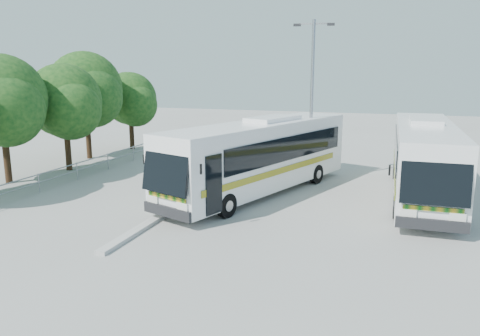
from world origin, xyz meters
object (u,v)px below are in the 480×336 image
(tree_far_e, at_px, (131,99))
(lamppost, at_px, (312,95))
(tree_far_b, at_px, (2,99))
(coach_adjacent, at_px, (424,158))
(tree_far_c, at_px, (65,101))
(coach_main, at_px, (260,155))
(tree_far_d, at_px, (86,89))

(tree_far_e, relative_size, lamppost, 0.69)
(tree_far_b, bearing_deg, coach_adjacent, 11.15)
(tree_far_b, distance_m, coach_adjacent, 21.82)
(tree_far_e, distance_m, coach_adjacent, 22.40)
(tree_far_b, xyz_separation_m, tree_far_c, (0.89, 3.90, -0.31))
(tree_far_e, bearing_deg, lamppost, -23.94)
(tree_far_e, distance_m, coach_main, 16.56)
(lamppost, bearing_deg, tree_far_b, -166.58)
(tree_far_b, height_order, tree_far_d, tree_far_d)
(tree_far_d, xyz_separation_m, lamppost, (15.80, -2.21, -0.05))
(coach_main, height_order, lamppost, lamppost)
(tree_far_b, height_order, tree_far_e, tree_far_b)
(tree_far_d, relative_size, tree_far_e, 1.24)
(tree_far_b, relative_size, lamppost, 0.81)
(tree_far_d, bearing_deg, tree_far_b, -87.77)
(tree_far_b, bearing_deg, tree_far_c, 77.09)
(tree_far_c, height_order, coach_main, tree_far_c)
(tree_far_c, distance_m, coach_main, 12.99)
(tree_far_e, distance_m, lamppost, 16.56)
(coach_adjacent, bearing_deg, tree_far_e, 158.60)
(tree_far_d, bearing_deg, coach_main, -21.03)
(tree_far_b, height_order, tree_far_c, tree_far_b)
(coach_main, distance_m, lamppost, 4.62)
(lamppost, bearing_deg, coach_main, -127.50)
(tree_far_b, distance_m, tree_far_d, 7.61)
(tree_far_c, height_order, tree_far_e, tree_far_c)
(tree_far_d, relative_size, coach_main, 0.57)
(tree_far_b, relative_size, tree_far_d, 0.95)
(tree_far_c, bearing_deg, tree_far_e, 93.54)
(tree_far_b, bearing_deg, tree_far_d, 92.23)
(tree_far_e, relative_size, coach_adjacent, 0.46)
(tree_far_c, relative_size, tree_far_e, 1.10)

